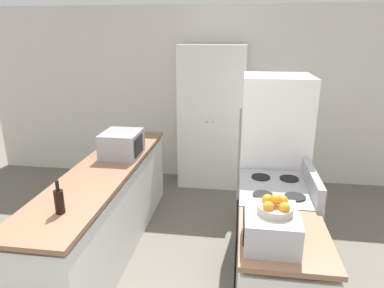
% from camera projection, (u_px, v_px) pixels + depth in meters
% --- Properties ---
extents(wall_back, '(7.00, 0.06, 2.60)m').
position_uv_depth(wall_back, '(207.00, 96.00, 5.18)').
color(wall_back, silver).
rests_on(wall_back, ground_plane).
extents(counter_left, '(0.60, 2.73, 0.92)m').
position_uv_depth(counter_left, '(107.00, 210.00, 3.56)').
color(counter_left, silver).
rests_on(counter_left, ground_plane).
extents(pantry_cabinet, '(0.94, 0.48, 2.06)m').
position_uv_depth(pantry_cabinet, '(211.00, 118.00, 4.98)').
color(pantry_cabinet, white).
rests_on(pantry_cabinet, ground_plane).
extents(stove, '(0.66, 0.79, 1.08)m').
position_uv_depth(stove, '(273.00, 232.00, 3.12)').
color(stove, '#9E9EA3').
rests_on(stove, ground_plane).
extents(refrigerator, '(0.72, 0.69, 1.80)m').
position_uv_depth(refrigerator, '(272.00, 159.00, 3.72)').
color(refrigerator, white).
rests_on(refrigerator, ground_plane).
extents(microwave, '(0.40, 0.44, 0.27)m').
position_uv_depth(microwave, '(122.00, 144.00, 3.71)').
color(microwave, '#939399').
rests_on(microwave, counter_left).
extents(wine_bottle, '(0.07, 0.07, 0.26)m').
position_uv_depth(wine_bottle, '(59.00, 201.00, 2.52)').
color(wine_bottle, black).
rests_on(wine_bottle, counter_left).
extents(toaster_oven, '(0.34, 0.40, 0.21)m').
position_uv_depth(toaster_oven, '(271.00, 228.00, 2.16)').
color(toaster_oven, '#B2B2B7').
rests_on(toaster_oven, counter_right).
extents(fruit_bowl, '(0.22, 0.22, 0.13)m').
position_uv_depth(fruit_bowl, '(275.00, 207.00, 2.11)').
color(fruit_bowl, '#B2A893').
rests_on(fruit_bowl, toaster_oven).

